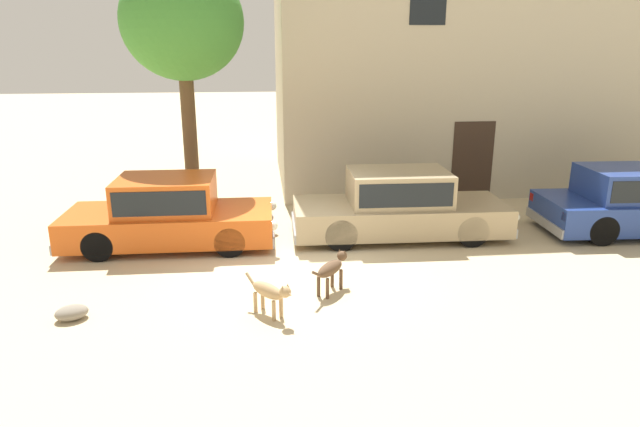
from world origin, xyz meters
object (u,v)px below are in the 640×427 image
(parked_sedan_nearest, at_px, (169,212))
(parked_sedan_second, at_px, (399,205))
(parked_sedan_third, at_px, (638,200))
(stray_dog_tan, at_px, (270,292))
(stray_dog_spotted, at_px, (332,268))
(acacia_tree_left, at_px, (182,24))

(parked_sedan_nearest, bearing_deg, parked_sedan_second, 1.34)
(parked_sedan_second, xyz_separation_m, parked_sedan_third, (5.30, -0.25, 0.01))
(parked_sedan_nearest, height_order, stray_dog_tan, parked_sedan_nearest)
(stray_dog_spotted, relative_size, stray_dog_tan, 1.05)
(parked_sedan_third, bearing_deg, stray_dog_tan, -156.15)
(stray_dog_tan, height_order, acacia_tree_left, acacia_tree_left)
(parked_sedan_second, xyz_separation_m, stray_dog_tan, (-2.84, -3.46, -0.32))
(stray_dog_spotted, xyz_separation_m, stray_dog_tan, (-1.04, -0.78, -0.02))
(parked_sedan_third, height_order, acacia_tree_left, acacia_tree_left)
(parked_sedan_third, relative_size, acacia_tree_left, 0.77)
(parked_sedan_third, height_order, stray_dog_spotted, parked_sedan_third)
(stray_dog_spotted, bearing_deg, acacia_tree_left, 67.47)
(acacia_tree_left, bearing_deg, stray_dog_tan, -73.14)
(parked_sedan_second, height_order, stray_dog_spotted, parked_sedan_second)
(parked_sedan_nearest, height_order, parked_sedan_second, parked_sedan_second)
(stray_dog_spotted, xyz_separation_m, acacia_tree_left, (-2.82, 5.08, 4.04))
(stray_dog_tan, xyz_separation_m, acacia_tree_left, (-1.78, 5.86, 4.06))
(stray_dog_spotted, distance_m, stray_dog_tan, 1.30)
(parked_sedan_third, xyz_separation_m, stray_dog_spotted, (-7.10, -2.42, -0.30))
(parked_sedan_second, height_order, stray_dog_tan, parked_sedan_second)
(stray_dog_tan, bearing_deg, parked_sedan_nearest, 169.94)
(parked_sedan_second, bearing_deg, parked_sedan_nearest, -178.06)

